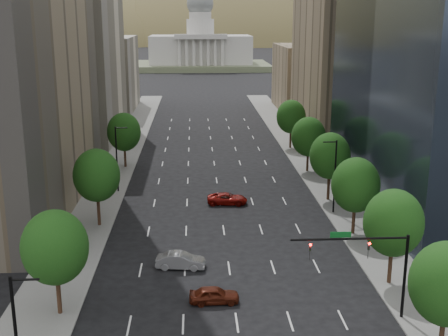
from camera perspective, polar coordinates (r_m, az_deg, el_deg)
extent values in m
cube|color=slate|center=(74.85, -12.39, -3.43)|extent=(6.00, 200.00, 0.15)
cube|color=slate|center=(76.11, 11.33, -3.06)|extent=(6.00, 200.00, 0.15)
cube|color=beige|center=(115.36, -14.21, 11.63)|extent=(14.00, 30.00, 35.00)
cube|color=beige|center=(148.43, -11.59, 9.11)|extent=(14.00, 26.00, 18.00)
cube|color=#8C7759|center=(113.93, 11.50, 10.48)|extent=(14.00, 30.00, 30.00)
cube|color=#8C7759|center=(146.63, 8.19, 8.80)|extent=(14.00, 26.00, 16.00)
cylinder|color=#382316|center=(44.46, 20.76, -14.75)|extent=(0.36, 0.36, 3.75)
ellipsoid|color=#103E12|center=(42.88, 21.19, -10.63)|extent=(5.20, 5.20, 5.98)
cylinder|color=#382316|center=(53.52, 16.11, -9.00)|extent=(0.36, 0.36, 4.00)
ellipsoid|color=#103E12|center=(52.15, 16.41, -5.22)|extent=(5.20, 5.20, 5.98)
cylinder|color=#382316|center=(64.17, 12.69, -4.78)|extent=(0.36, 0.36, 3.90)
ellipsoid|color=#103E12|center=(63.05, 12.88, -1.64)|extent=(5.20, 5.20, 5.98)
cylinder|color=#382316|center=(75.18, 10.29, -1.66)|extent=(0.36, 0.36, 4.10)
ellipsoid|color=#103E12|center=(74.19, 10.43, 1.19)|extent=(5.20, 5.20, 5.98)
cylinder|color=#382316|center=(88.42, 8.26, 0.82)|extent=(0.36, 0.36, 3.80)
ellipsoid|color=#103E12|center=(87.63, 8.35, 3.08)|extent=(5.20, 5.20, 5.98)
cylinder|color=#382316|center=(103.74, 6.58, 3.02)|extent=(0.36, 0.36, 4.00)
ellipsoid|color=#103E12|center=(103.04, 6.64, 5.06)|extent=(5.20, 5.20, 5.98)
cylinder|color=#382316|center=(48.37, -16.04, -11.66)|extent=(0.36, 0.36, 4.00)
ellipsoid|color=#103E12|center=(46.85, -16.37, -7.53)|extent=(5.20, 5.20, 5.98)
cylinder|color=#382316|center=(66.49, -12.29, -3.95)|extent=(0.36, 0.36, 4.15)
ellipsoid|color=#103E12|center=(65.36, -12.48, -0.71)|extent=(5.20, 5.20, 5.98)
cylinder|color=#382316|center=(91.28, -9.76, 1.25)|extent=(0.36, 0.36, 3.95)
ellipsoid|color=#103E12|center=(90.49, -9.86, 3.53)|extent=(5.20, 5.20, 5.98)
cylinder|color=black|center=(69.73, 10.90, -0.90)|extent=(0.20, 0.20, 9.00)
cylinder|color=black|center=(68.52, 10.43, 2.55)|extent=(1.60, 0.14, 0.14)
cylinder|color=black|center=(34.71, -19.09, -10.39)|extent=(1.60, 0.14, 0.14)
cylinder|color=black|center=(78.09, -10.55, 0.81)|extent=(0.20, 0.20, 9.00)
cylinder|color=black|center=(77.07, -10.11, 3.92)|extent=(1.60, 0.14, 0.14)
cylinder|color=black|center=(47.47, 17.42, -10.29)|extent=(0.24, 0.24, 7.00)
cylinder|color=black|center=(44.83, 12.31, -6.85)|extent=(9.00, 0.18, 0.18)
imported|color=black|center=(45.44, 14.11, -7.41)|extent=(0.18, 0.22, 1.10)
imported|color=black|center=(44.36, 8.49, -7.67)|extent=(0.18, 0.22, 1.10)
sphere|color=#FF0C07|center=(45.21, 14.19, -7.26)|extent=(0.20, 0.20, 0.20)
sphere|color=#FF0C07|center=(44.12, 8.55, -7.52)|extent=(0.20, 0.20, 0.20)
cube|color=#0C591E|center=(44.53, 11.46, -6.47)|extent=(1.60, 0.06, 0.45)
cube|color=#596647|center=(261.05, -2.31, 10.05)|extent=(60.00, 40.00, 2.50)
cube|color=silver|center=(260.55, -2.33, 11.64)|extent=(44.00, 26.00, 12.00)
cube|color=silver|center=(246.29, -2.31, 12.85)|extent=(22.00, 4.00, 2.00)
cylinder|color=silver|center=(260.19, -2.35, 13.73)|extent=(12.00, 12.00, 7.00)
cylinder|color=silver|center=(260.14, -2.37, 14.83)|extent=(9.60, 9.60, 3.00)
sphere|color=slate|center=(260.18, -2.38, 15.95)|extent=(11.60, 11.60, 11.60)
ellipsoid|color=olive|center=(589.03, -16.59, 8.77)|extent=(380.00, 342.00, 190.00)
ellipsoid|color=olive|center=(615.09, 1.08, 8.79)|extent=(440.00, 396.00, 240.00)
ellipsoid|color=olive|center=(686.61, 15.34, 9.49)|extent=(360.00, 324.00, 200.00)
imported|color=#4B180C|center=(48.89, -0.97, -12.43)|extent=(4.19, 1.76, 1.41)
imported|color=gray|center=(55.12, -4.30, -9.12)|extent=(4.79, 2.12, 1.53)
imported|color=maroon|center=(72.92, 0.33, -3.04)|extent=(5.23, 2.75, 1.40)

